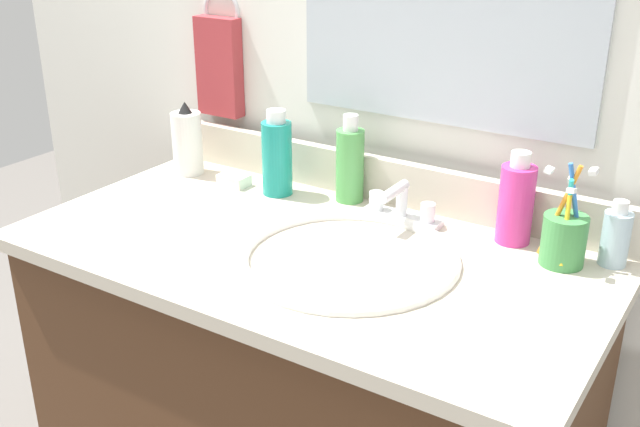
{
  "coord_description": "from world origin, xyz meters",
  "views": [
    {
      "loc": [
        0.68,
        -1.01,
        1.43
      ],
      "look_at": [
        0.03,
        0.0,
        0.92
      ],
      "focal_mm": 42.57,
      "sensor_mm": 36.0,
      "label": 1
    }
  ],
  "objects_px": {
    "bottle_lotion_white": "(187,142)",
    "hand_towel": "(219,67)",
    "cup_green": "(564,237)",
    "bottle_mouthwash_teal": "(277,156)",
    "soap_bar": "(234,180)",
    "bottle_soap_pink": "(516,202)",
    "bottle_toner_green": "(350,163)",
    "bottle_gel_clear": "(616,237)",
    "faucet": "(400,208)"
  },
  "relations": [
    {
      "from": "faucet",
      "to": "bottle_toner_green",
      "type": "height_order",
      "value": "bottle_toner_green"
    },
    {
      "from": "bottle_toner_green",
      "to": "bottle_gel_clear",
      "type": "distance_m",
      "value": 0.52
    },
    {
      "from": "bottle_lotion_white",
      "to": "bottle_toner_green",
      "type": "relative_size",
      "value": 0.91
    },
    {
      "from": "faucet",
      "to": "soap_bar",
      "type": "relative_size",
      "value": 2.5
    },
    {
      "from": "bottle_lotion_white",
      "to": "bottle_mouthwash_teal",
      "type": "height_order",
      "value": "bottle_mouthwash_teal"
    },
    {
      "from": "bottle_toner_green",
      "to": "bottle_gel_clear",
      "type": "xyz_separation_m",
      "value": [
        0.52,
        -0.01,
        -0.03
      ]
    },
    {
      "from": "bottle_toner_green",
      "to": "bottle_mouthwash_teal",
      "type": "height_order",
      "value": "same"
    },
    {
      "from": "bottle_soap_pink",
      "to": "soap_bar",
      "type": "bearing_deg",
      "value": -175.18
    },
    {
      "from": "hand_towel",
      "to": "cup_green",
      "type": "bearing_deg",
      "value": -7.71
    },
    {
      "from": "hand_towel",
      "to": "bottle_gel_clear",
      "type": "bearing_deg",
      "value": -4.22
    },
    {
      "from": "bottle_soap_pink",
      "to": "bottle_gel_clear",
      "type": "bearing_deg",
      "value": 1.05
    },
    {
      "from": "faucet",
      "to": "soap_bar",
      "type": "distance_m",
      "value": 0.39
    },
    {
      "from": "bottle_lotion_white",
      "to": "hand_towel",
      "type": "bearing_deg",
      "value": 85.8
    },
    {
      "from": "hand_towel",
      "to": "bottle_gel_clear",
      "type": "height_order",
      "value": "hand_towel"
    },
    {
      "from": "bottle_soap_pink",
      "to": "bottle_lotion_white",
      "type": "bearing_deg",
      "value": -176.71
    },
    {
      "from": "bottle_toner_green",
      "to": "bottle_soap_pink",
      "type": "distance_m",
      "value": 0.35
    },
    {
      "from": "bottle_toner_green",
      "to": "cup_green",
      "type": "bearing_deg",
      "value": -6.87
    },
    {
      "from": "hand_towel",
      "to": "bottle_lotion_white",
      "type": "bearing_deg",
      "value": -94.2
    },
    {
      "from": "bottle_gel_clear",
      "to": "cup_green",
      "type": "relative_size",
      "value": 0.64
    },
    {
      "from": "hand_towel",
      "to": "bottle_toner_green",
      "type": "xyz_separation_m",
      "value": [
        0.38,
        -0.06,
        -0.14
      ]
    },
    {
      "from": "faucet",
      "to": "bottle_soap_pink",
      "type": "distance_m",
      "value": 0.22
    },
    {
      "from": "faucet",
      "to": "cup_green",
      "type": "bearing_deg",
      "value": -1.73
    },
    {
      "from": "bottle_mouthwash_teal",
      "to": "soap_bar",
      "type": "distance_m",
      "value": 0.13
    },
    {
      "from": "bottle_gel_clear",
      "to": "bottle_mouthwash_teal",
      "type": "xyz_separation_m",
      "value": [
        -0.67,
        -0.04,
        0.03
      ]
    },
    {
      "from": "faucet",
      "to": "bottle_soap_pink",
      "type": "xyz_separation_m",
      "value": [
        0.21,
        0.03,
        0.05
      ]
    },
    {
      "from": "cup_green",
      "to": "bottle_soap_pink",
      "type": "bearing_deg",
      "value": 157.14
    },
    {
      "from": "bottle_gel_clear",
      "to": "bottle_mouthwash_teal",
      "type": "relative_size",
      "value": 0.65
    },
    {
      "from": "bottle_lotion_white",
      "to": "bottle_mouthwash_teal",
      "type": "relative_size",
      "value": 0.91
    },
    {
      "from": "bottle_lotion_white",
      "to": "bottle_soap_pink",
      "type": "xyz_separation_m",
      "value": [
        0.74,
        0.04,
        0.0
      ]
    },
    {
      "from": "hand_towel",
      "to": "cup_green",
      "type": "relative_size",
      "value": 1.21
    },
    {
      "from": "faucet",
      "to": "bottle_gel_clear",
      "type": "distance_m",
      "value": 0.39
    },
    {
      "from": "bottle_lotion_white",
      "to": "bottle_soap_pink",
      "type": "height_order",
      "value": "bottle_soap_pink"
    },
    {
      "from": "cup_green",
      "to": "soap_bar",
      "type": "relative_size",
      "value": 2.84
    },
    {
      "from": "faucet",
      "to": "bottle_gel_clear",
      "type": "bearing_deg",
      "value": 5.39
    },
    {
      "from": "bottle_soap_pink",
      "to": "cup_green",
      "type": "height_order",
      "value": "cup_green"
    },
    {
      "from": "bottle_gel_clear",
      "to": "soap_bar",
      "type": "xyz_separation_m",
      "value": [
        -0.78,
        -0.05,
        -0.04
      ]
    },
    {
      "from": "bottle_toner_green",
      "to": "faucet",
      "type": "bearing_deg",
      "value": -17.95
    },
    {
      "from": "hand_towel",
      "to": "bottle_gel_clear",
      "type": "relative_size",
      "value": 1.9
    },
    {
      "from": "bottle_toner_green",
      "to": "bottle_mouthwash_teal",
      "type": "xyz_separation_m",
      "value": [
        -0.15,
        -0.05,
        0.0
      ]
    },
    {
      "from": "cup_green",
      "to": "faucet",
      "type": "bearing_deg",
      "value": 178.27
    },
    {
      "from": "bottle_gel_clear",
      "to": "cup_green",
      "type": "bearing_deg",
      "value": -148.0
    },
    {
      "from": "faucet",
      "to": "bottle_soap_pink",
      "type": "height_order",
      "value": "bottle_soap_pink"
    },
    {
      "from": "bottle_toner_green",
      "to": "soap_bar",
      "type": "bearing_deg",
      "value": -166.08
    },
    {
      "from": "cup_green",
      "to": "soap_bar",
      "type": "xyz_separation_m",
      "value": [
        -0.7,
        -0.01,
        -0.04
      ]
    },
    {
      "from": "bottle_soap_pink",
      "to": "cup_green",
      "type": "xyz_separation_m",
      "value": [
        0.1,
        -0.04,
        -0.03
      ]
    },
    {
      "from": "bottle_lotion_white",
      "to": "bottle_gel_clear",
      "type": "height_order",
      "value": "bottle_lotion_white"
    },
    {
      "from": "faucet",
      "to": "bottle_mouthwash_teal",
      "type": "relative_size",
      "value": 0.89
    },
    {
      "from": "bottle_lotion_white",
      "to": "soap_bar",
      "type": "relative_size",
      "value": 2.56
    },
    {
      "from": "cup_green",
      "to": "bottle_mouthwash_teal",
      "type": "bearing_deg",
      "value": 179.46
    },
    {
      "from": "bottle_soap_pink",
      "to": "bottle_toner_green",
      "type": "bearing_deg",
      "value": 178.08
    }
  ]
}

